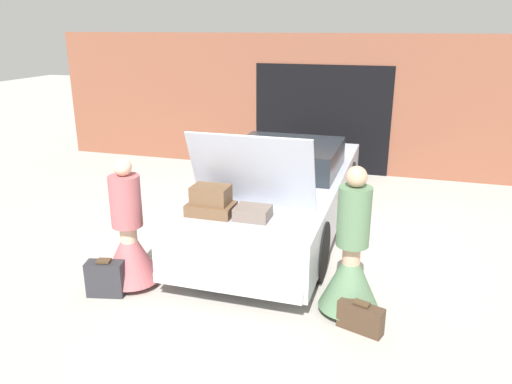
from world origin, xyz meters
TOP-DOWN VIEW (x-y plane):
  - ground_plane at (0.00, 0.00)m, footprint 40.00×40.00m
  - garage_wall_back at (0.00, 3.39)m, footprint 12.00×0.14m
  - car at (-0.00, 0.01)m, footprint 1.82×4.82m
  - person_left at (-1.27, -2.20)m, footprint 0.67×0.67m
  - person_right at (1.27, -2.08)m, footprint 0.64×0.64m
  - suitcase_beside_left_person at (-1.42, -2.51)m, footprint 0.45×0.28m
  - suitcase_beside_right_person at (1.43, -2.39)m, footprint 0.49×0.29m

SIDE VIEW (x-z plane):
  - ground_plane at x=0.00m, z-range 0.00..0.00m
  - suitcase_beside_right_person at x=1.43m, z-range -0.01..0.31m
  - suitcase_beside_left_person at x=-1.42m, z-range -0.01..0.43m
  - person_left at x=-1.27m, z-range -0.23..1.32m
  - person_right at x=1.27m, z-range -0.24..1.40m
  - car at x=0.00m, z-range -0.30..1.48m
  - garage_wall_back at x=0.00m, z-range -0.01..2.79m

